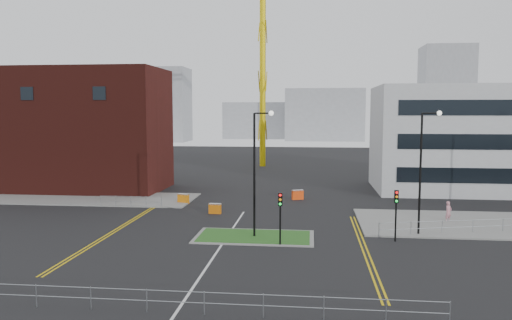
% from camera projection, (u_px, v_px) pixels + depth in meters
% --- Properties ---
extents(ground, '(200.00, 200.00, 0.00)m').
position_uv_depth(ground, '(204.00, 271.00, 28.54)').
color(ground, black).
rests_on(ground, ground).
extents(pavement_left, '(28.00, 8.00, 0.12)m').
position_uv_depth(pavement_left, '(62.00, 198.00, 52.49)').
color(pavement_left, slate).
rests_on(pavement_left, ground).
extents(pavement_right, '(24.00, 10.00, 0.12)m').
position_uv_depth(pavement_right, '(510.00, 225.00, 39.97)').
color(pavement_right, slate).
rests_on(pavement_right, ground).
extents(island_kerb, '(8.60, 4.60, 0.08)m').
position_uv_depth(island_kerb, '(254.00, 237.00, 36.23)').
color(island_kerb, slate).
rests_on(island_kerb, ground).
extents(grass_island, '(8.00, 4.00, 0.12)m').
position_uv_depth(grass_island, '(254.00, 237.00, 36.23)').
color(grass_island, '#23521B').
rests_on(grass_island, ground).
extents(brick_building, '(24.20, 10.07, 14.24)m').
position_uv_depth(brick_building, '(61.00, 131.00, 58.09)').
color(brick_building, '#471711').
rests_on(brick_building, ground).
extents(office_block, '(25.00, 12.20, 12.00)m').
position_uv_depth(office_block, '(488.00, 139.00, 56.72)').
color(office_block, silver).
rests_on(office_block, ground).
extents(tower_crane, '(50.88, 16.79, 38.92)m').
position_uv_depth(tower_crane, '(297.00, 3.00, 81.63)').
color(tower_crane, yellow).
rests_on(tower_crane, ground).
extents(streetlamp_island, '(1.46, 0.36, 9.18)m').
position_uv_depth(streetlamp_island, '(257.00, 163.00, 35.68)').
color(streetlamp_island, black).
rests_on(streetlamp_island, ground).
extents(streetlamp_right_near, '(1.46, 0.36, 9.18)m').
position_uv_depth(streetlamp_right_near, '(424.00, 163.00, 36.34)').
color(streetlamp_right_near, black).
rests_on(streetlamp_right_near, ground).
extents(traffic_light_island, '(0.28, 0.33, 3.65)m').
position_uv_depth(traffic_light_island, '(280.00, 209.00, 33.77)').
color(traffic_light_island, black).
rests_on(traffic_light_island, ground).
extents(traffic_light_right, '(0.28, 0.33, 3.65)m').
position_uv_depth(traffic_light_right, '(396.00, 206.00, 34.87)').
color(traffic_light_right, black).
rests_on(traffic_light_right, ground).
extents(railing_front, '(24.05, 0.05, 1.10)m').
position_uv_depth(railing_front, '(175.00, 297.00, 22.53)').
color(railing_front, gray).
rests_on(railing_front, ground).
extents(railing_left, '(6.05, 0.05, 1.10)m').
position_uv_depth(railing_left, '(131.00, 200.00, 47.48)').
color(railing_left, gray).
rests_on(railing_left, ground).
extents(railing_right, '(19.05, 5.05, 1.10)m').
position_uv_depth(railing_right, '(503.00, 222.00, 37.59)').
color(railing_right, gray).
rests_on(railing_right, ground).
extents(centre_line, '(0.15, 30.00, 0.01)m').
position_uv_depth(centre_line, '(211.00, 261.00, 30.52)').
color(centre_line, silver).
rests_on(centre_line, ground).
extents(yellow_left_a, '(0.12, 24.00, 0.01)m').
position_uv_depth(yellow_left_a, '(119.00, 227.00, 39.42)').
color(yellow_left_a, gold).
rests_on(yellow_left_a, ground).
extents(yellow_left_b, '(0.12, 24.00, 0.01)m').
position_uv_depth(yellow_left_b, '(123.00, 227.00, 39.39)').
color(yellow_left_b, gold).
rests_on(yellow_left_b, ground).
extents(yellow_right_a, '(0.12, 20.00, 0.01)m').
position_uv_depth(yellow_right_a, '(362.00, 248.00, 33.43)').
color(yellow_right_a, gold).
rests_on(yellow_right_a, ground).
extents(yellow_right_b, '(0.12, 20.00, 0.01)m').
position_uv_depth(yellow_right_b, '(366.00, 248.00, 33.40)').
color(yellow_right_b, gold).
rests_on(yellow_right_b, ground).
extents(skyline_a, '(18.00, 12.00, 22.00)m').
position_uv_depth(skyline_a, '(158.00, 105.00, 150.55)').
color(skyline_a, gray).
rests_on(skyline_a, ground).
extents(skyline_b, '(24.00, 12.00, 16.00)m').
position_uv_depth(skyline_b, '(324.00, 115.00, 155.24)').
color(skyline_b, gray).
rests_on(skyline_b, ground).
extents(skyline_c, '(14.00, 12.00, 28.00)m').
position_uv_depth(skyline_c, '(446.00, 94.00, 145.86)').
color(skyline_c, gray).
rests_on(skyline_c, ground).
extents(skyline_d, '(30.00, 12.00, 12.00)m').
position_uv_depth(skyline_d, '(269.00, 120.00, 167.31)').
color(skyline_d, gray).
rests_on(skyline_d, ground).
extents(pedestrian, '(0.76, 0.71, 1.74)m').
position_uv_depth(pedestrian, '(448.00, 212.00, 41.13)').
color(pedestrian, '#D18794').
rests_on(pedestrian, ground).
extents(barrier_left, '(1.22, 0.74, 0.97)m').
position_uv_depth(barrier_left, '(183.00, 198.00, 49.48)').
color(barrier_left, orange).
rests_on(barrier_left, ground).
extents(barrier_mid, '(1.12, 0.44, 0.92)m').
position_uv_depth(barrier_mid, '(215.00, 208.00, 44.59)').
color(barrier_mid, '#D3650B').
rests_on(barrier_mid, ground).
extents(barrier_right, '(1.25, 0.80, 1.00)m').
position_uv_depth(barrier_right, '(298.00, 194.00, 51.71)').
color(barrier_right, '#FF460E').
rests_on(barrier_right, ground).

